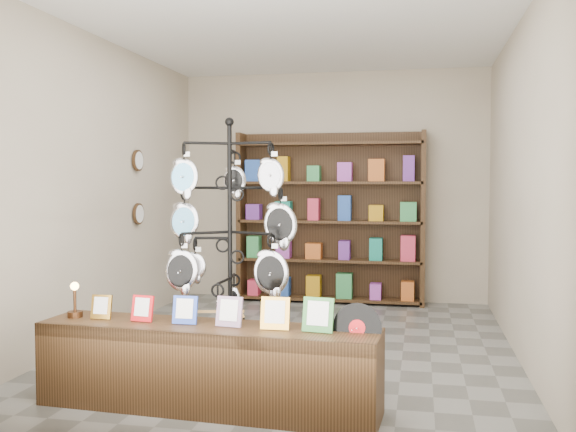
# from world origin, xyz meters

# --- Properties ---
(ground) EXTENTS (5.00, 5.00, 0.00)m
(ground) POSITION_xyz_m (0.00, 0.00, 0.00)
(ground) COLOR slate
(ground) RESTS_ON ground
(room_envelope) EXTENTS (5.00, 5.00, 5.00)m
(room_envelope) POSITION_xyz_m (0.00, 0.00, 1.85)
(room_envelope) COLOR #BAAD96
(room_envelope) RESTS_ON ground
(display_tree) EXTENTS (1.04, 0.97, 2.04)m
(display_tree) POSITION_xyz_m (-0.26, -1.31, 1.18)
(display_tree) COLOR black
(display_tree) RESTS_ON ground
(front_shelf) EXTENTS (2.39, 0.61, 0.84)m
(front_shelf) POSITION_xyz_m (-0.27, -1.80, 0.29)
(front_shelf) COLOR black
(front_shelf) RESTS_ON ground
(back_shelving) EXTENTS (2.42, 0.36, 2.20)m
(back_shelving) POSITION_xyz_m (0.00, 2.30, 1.03)
(back_shelving) COLOR black
(back_shelving) RESTS_ON ground
(wall_clocks) EXTENTS (0.03, 0.24, 0.84)m
(wall_clocks) POSITION_xyz_m (-1.97, 0.80, 1.50)
(wall_clocks) COLOR black
(wall_clocks) RESTS_ON ground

